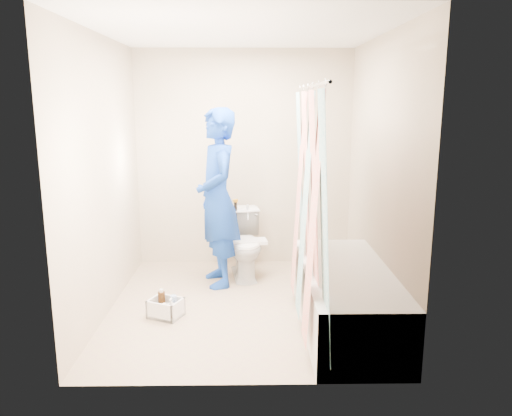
{
  "coord_description": "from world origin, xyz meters",
  "views": [
    {
      "loc": [
        0.06,
        -4.28,
        1.85
      ],
      "look_at": [
        0.12,
        0.31,
        0.85
      ],
      "focal_mm": 35.0,
      "sensor_mm": 36.0,
      "label": 1
    }
  ],
  "objects_px": {
    "toilet": "(245,244)",
    "plumber": "(218,198)",
    "bathtub": "(345,296)",
    "cleaning_caddy": "(166,309)"
  },
  "relations": [
    {
      "from": "plumber",
      "to": "toilet",
      "type": "bearing_deg",
      "value": 113.07
    },
    {
      "from": "toilet",
      "to": "cleaning_caddy",
      "type": "height_order",
      "value": "toilet"
    },
    {
      "from": "bathtub",
      "to": "toilet",
      "type": "relative_size",
      "value": 2.48
    },
    {
      "from": "bathtub",
      "to": "plumber",
      "type": "distance_m",
      "value": 1.63
    },
    {
      "from": "bathtub",
      "to": "toilet",
      "type": "height_order",
      "value": "toilet"
    },
    {
      "from": "bathtub",
      "to": "cleaning_caddy",
      "type": "relative_size",
      "value": 5.26
    },
    {
      "from": "plumber",
      "to": "cleaning_caddy",
      "type": "distance_m",
      "value": 1.23
    },
    {
      "from": "toilet",
      "to": "cleaning_caddy",
      "type": "xyz_separation_m",
      "value": [
        -0.67,
        -1.04,
        -0.28
      ]
    },
    {
      "from": "toilet",
      "to": "plumber",
      "type": "distance_m",
      "value": 0.64
    },
    {
      "from": "toilet",
      "to": "cleaning_caddy",
      "type": "bearing_deg",
      "value": -130.0
    }
  ]
}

